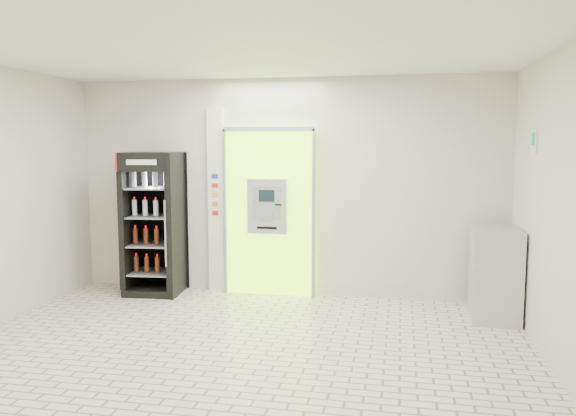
# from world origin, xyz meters

# --- Properties ---
(ground) EXTENTS (6.00, 6.00, 0.00)m
(ground) POSITION_xyz_m (0.00, 0.00, 0.00)
(ground) COLOR beige
(ground) RESTS_ON ground
(room_shell) EXTENTS (6.00, 6.00, 6.00)m
(room_shell) POSITION_xyz_m (0.00, 0.00, 1.84)
(room_shell) COLOR beige
(room_shell) RESTS_ON ground
(atm_assembly) EXTENTS (1.30, 0.24, 2.33)m
(atm_assembly) POSITION_xyz_m (-0.20, 2.41, 1.17)
(atm_assembly) COLOR #A1F716
(atm_assembly) RESTS_ON ground
(pillar) EXTENTS (0.22, 0.11, 2.60)m
(pillar) POSITION_xyz_m (-0.98, 2.45, 1.30)
(pillar) COLOR silver
(pillar) RESTS_ON ground
(beverage_cooler) EXTENTS (0.80, 0.74, 1.99)m
(beverage_cooler) POSITION_xyz_m (-1.80, 2.17, 0.95)
(beverage_cooler) COLOR black
(beverage_cooler) RESTS_ON ground
(steel_cabinet) EXTENTS (0.59, 0.85, 1.10)m
(steel_cabinet) POSITION_xyz_m (2.72, 1.86, 0.55)
(steel_cabinet) COLOR #B2B5BA
(steel_cabinet) RESTS_ON ground
(exit_sign) EXTENTS (0.02, 0.22, 0.26)m
(exit_sign) POSITION_xyz_m (2.99, 1.40, 2.12)
(exit_sign) COLOR white
(exit_sign) RESTS_ON room_shell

